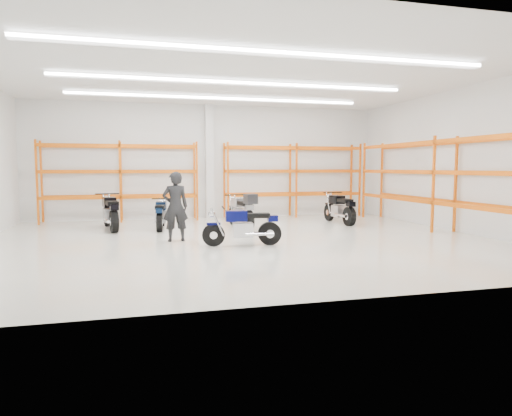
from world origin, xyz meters
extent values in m
plane|color=beige|center=(0.00, 0.00, 0.00)|extent=(14.00, 14.00, 0.00)
cube|color=white|center=(0.00, 6.00, 2.25)|extent=(14.00, 0.02, 4.50)
cube|color=white|center=(0.00, -6.00, 2.25)|extent=(14.00, 0.02, 4.50)
cube|color=white|center=(7.00, 0.00, 2.25)|extent=(0.02, 12.00, 4.50)
cube|color=white|center=(0.00, 0.00, 4.50)|extent=(14.00, 12.00, 0.02)
cube|color=white|center=(0.00, -3.00, 4.40)|extent=(10.00, 0.22, 0.10)
cube|color=white|center=(0.00, 0.50, 4.40)|extent=(10.00, 0.22, 0.10)
cube|color=white|center=(0.00, 3.50, 4.40)|extent=(10.00, 0.22, 0.10)
cylinder|color=black|center=(-0.92, -0.76, 0.29)|extent=(0.60, 0.18, 0.59)
cylinder|color=black|center=(0.54, -0.92, 0.30)|extent=(0.62, 0.24, 0.61)
cylinder|color=silver|center=(-0.92, -0.76, 0.29)|extent=(0.21, 0.16, 0.20)
cylinder|color=silver|center=(0.54, -0.92, 0.30)|extent=(0.24, 0.22, 0.22)
cube|color=#06083E|center=(-0.92, -0.76, 0.59)|extent=(0.37, 0.18, 0.06)
cube|color=#B7B7BC|center=(-0.16, -0.85, 0.41)|extent=(0.54, 0.41, 0.37)
cube|color=#A5A5AA|center=(0.21, -0.89, 0.31)|extent=(0.69, 0.19, 0.08)
cube|color=#06083E|center=(-0.34, -0.83, 0.78)|extent=(0.58, 0.39, 0.27)
cube|color=black|center=(0.21, -0.89, 0.78)|extent=(0.67, 0.36, 0.12)
cube|color=#06083E|center=(0.62, -0.93, 0.70)|extent=(0.28, 0.24, 0.16)
cylinder|color=black|center=(-0.67, -0.79, 1.00)|extent=(0.11, 0.68, 0.04)
sphere|color=silver|center=(-0.96, -0.76, 0.84)|extent=(0.19, 0.19, 0.19)
cylinder|color=silver|center=(0.23, -1.05, 0.31)|extent=(0.74, 0.17, 0.09)
cylinder|color=black|center=(-3.84, 4.10, 0.33)|extent=(0.26, 0.68, 0.67)
cylinder|color=black|center=(-3.52, 2.46, 0.35)|extent=(0.33, 0.72, 0.69)
cylinder|color=silver|center=(-3.84, 4.10, 0.33)|extent=(0.20, 0.25, 0.22)
cylinder|color=silver|center=(-3.52, 2.46, 0.35)|extent=(0.27, 0.28, 0.25)
cube|color=black|center=(-3.84, 4.10, 0.67)|extent=(0.24, 0.43, 0.07)
cube|color=#B7B7BC|center=(-3.67, 3.25, 0.47)|extent=(0.51, 0.65, 0.42)
cube|color=#A5A5AA|center=(-3.59, 2.83, 0.36)|extent=(0.28, 0.79, 0.09)
cube|color=black|center=(-3.71, 3.45, 0.89)|extent=(0.49, 0.69, 0.31)
cube|color=black|center=(-3.59, 2.83, 0.89)|extent=(0.47, 0.79, 0.13)
cube|color=black|center=(-3.50, 2.37, 0.80)|extent=(0.30, 0.33, 0.18)
cylinder|color=black|center=(-3.78, 3.82, 1.14)|extent=(0.77, 0.19, 0.04)
sphere|color=silver|center=(-3.85, 4.15, 0.96)|extent=(0.21, 0.21, 0.21)
cylinder|color=silver|center=(-3.76, 2.75, 0.36)|extent=(0.26, 0.84, 0.10)
cylinder|color=black|center=(-1.98, 3.67, 0.29)|extent=(0.18, 0.58, 0.57)
cylinder|color=black|center=(-2.15, 2.25, 0.30)|extent=(0.24, 0.61, 0.59)
cylinder|color=silver|center=(-1.98, 3.67, 0.29)|extent=(0.15, 0.20, 0.19)
cylinder|color=silver|center=(-2.15, 2.25, 0.30)|extent=(0.21, 0.23, 0.21)
cube|color=#0A1A36|center=(-1.98, 3.67, 0.57)|extent=(0.18, 0.36, 0.06)
cube|color=#B7B7BC|center=(-2.07, 2.93, 0.40)|extent=(0.40, 0.53, 0.36)
cube|color=#A5A5AA|center=(-2.11, 2.57, 0.30)|extent=(0.19, 0.68, 0.08)
cube|color=#0A1A36|center=(-2.05, 3.10, 0.76)|extent=(0.38, 0.57, 0.27)
cube|color=black|center=(-2.11, 2.57, 0.76)|extent=(0.36, 0.66, 0.11)
cube|color=#0A1A36|center=(-2.16, 2.17, 0.69)|extent=(0.24, 0.27, 0.15)
cylinder|color=black|center=(-2.01, 3.42, 0.97)|extent=(0.67, 0.11, 0.03)
sphere|color=silver|center=(-1.97, 3.70, 0.82)|extent=(0.18, 0.18, 0.18)
cylinder|color=silver|center=(-2.26, 2.55, 0.30)|extent=(0.17, 0.72, 0.09)
cylinder|color=black|center=(0.46, 3.51, 0.32)|extent=(0.20, 0.64, 0.63)
cylinder|color=black|center=(0.65, 1.95, 0.33)|extent=(0.27, 0.67, 0.65)
cylinder|color=silver|center=(0.46, 3.51, 0.32)|extent=(0.17, 0.23, 0.21)
cylinder|color=silver|center=(0.65, 1.95, 0.33)|extent=(0.24, 0.26, 0.23)
cube|color=#99999E|center=(0.46, 3.51, 0.63)|extent=(0.20, 0.39, 0.06)
cube|color=#B7B7BC|center=(0.56, 2.70, 0.44)|extent=(0.44, 0.59, 0.40)
cube|color=#A5A5AA|center=(0.61, 2.30, 0.34)|extent=(0.21, 0.75, 0.08)
cube|color=#99999E|center=(0.54, 2.88, 0.84)|extent=(0.43, 0.63, 0.29)
cube|color=black|center=(0.61, 2.30, 0.84)|extent=(0.40, 0.73, 0.13)
cube|color=#99999E|center=(0.66, 1.86, 0.76)|extent=(0.26, 0.30, 0.17)
cylinder|color=black|center=(0.49, 3.24, 1.07)|extent=(0.73, 0.13, 0.04)
sphere|color=silver|center=(0.46, 3.55, 0.90)|extent=(0.20, 0.20, 0.20)
cylinder|color=silver|center=(0.45, 2.24, 0.34)|extent=(0.19, 0.79, 0.09)
cube|color=black|center=(0.68, 1.74, 1.03)|extent=(0.40, 0.44, 0.32)
cylinder|color=black|center=(4.23, 3.71, 0.32)|extent=(0.15, 0.65, 0.64)
cylinder|color=black|center=(4.29, 2.10, 0.33)|extent=(0.22, 0.67, 0.66)
cylinder|color=silver|center=(4.23, 3.71, 0.32)|extent=(0.16, 0.22, 0.21)
cylinder|color=silver|center=(4.29, 2.10, 0.33)|extent=(0.22, 0.24, 0.24)
cube|color=black|center=(4.23, 3.71, 0.64)|extent=(0.17, 0.39, 0.06)
cube|color=#B7B7BC|center=(4.26, 2.87, 0.45)|extent=(0.40, 0.57, 0.41)
cube|color=#A5A5AA|center=(4.28, 2.46, 0.34)|extent=(0.15, 0.75, 0.09)
cube|color=black|center=(4.26, 3.06, 0.86)|extent=(0.38, 0.61, 0.30)
cube|color=black|center=(4.28, 2.46, 0.86)|extent=(0.35, 0.72, 0.13)
cube|color=black|center=(4.29, 2.02, 0.77)|extent=(0.25, 0.29, 0.17)
cylinder|color=black|center=(4.24, 3.43, 1.09)|extent=(0.75, 0.07, 0.04)
sphere|color=silver|center=(4.23, 3.75, 0.92)|extent=(0.20, 0.20, 0.20)
cylinder|color=silver|center=(4.11, 2.42, 0.34)|extent=(0.12, 0.81, 0.10)
imported|color=black|center=(-1.80, 0.31, 0.96)|extent=(0.73, 0.51, 1.92)
cube|color=white|center=(0.00, 5.82, 2.25)|extent=(0.32, 0.32, 4.50)
cube|color=#E94900|center=(-6.20, 5.88, 1.50)|extent=(0.07, 0.07, 3.00)
cube|color=#E94900|center=(-6.20, 5.08, 1.50)|extent=(0.07, 0.07, 3.00)
cube|color=#E94900|center=(-3.40, 5.88, 1.50)|extent=(0.07, 0.07, 3.00)
cube|color=#E94900|center=(-3.40, 5.08, 1.50)|extent=(0.07, 0.07, 3.00)
cube|color=#E94900|center=(-0.60, 5.88, 1.50)|extent=(0.07, 0.07, 3.00)
cube|color=#E94900|center=(-0.60, 5.08, 1.50)|extent=(0.07, 0.07, 3.00)
cube|color=#E94900|center=(-3.40, 5.88, 0.94)|extent=(5.60, 0.07, 0.12)
cube|color=#E94900|center=(-3.40, 5.08, 0.94)|extent=(5.60, 0.07, 0.12)
cube|color=#E94900|center=(-3.40, 5.88, 1.88)|extent=(5.60, 0.07, 0.12)
cube|color=#E94900|center=(-3.40, 5.08, 1.88)|extent=(5.60, 0.07, 0.12)
cube|color=#E94900|center=(-3.40, 5.88, 2.81)|extent=(5.60, 0.07, 0.12)
cube|color=#E94900|center=(-3.40, 5.08, 2.81)|extent=(5.60, 0.07, 0.12)
cube|color=#E94900|center=(0.60, 5.88, 1.50)|extent=(0.07, 0.07, 3.00)
cube|color=#E94900|center=(0.60, 5.08, 1.50)|extent=(0.07, 0.07, 3.00)
cube|color=#E94900|center=(3.40, 5.88, 1.50)|extent=(0.07, 0.07, 3.00)
cube|color=#E94900|center=(3.40, 5.08, 1.50)|extent=(0.07, 0.07, 3.00)
cube|color=#E94900|center=(6.20, 5.88, 1.50)|extent=(0.07, 0.07, 3.00)
cube|color=#E94900|center=(6.20, 5.08, 1.50)|extent=(0.07, 0.07, 3.00)
cube|color=#E94900|center=(3.40, 5.88, 0.94)|extent=(5.60, 0.07, 0.12)
cube|color=#E94900|center=(3.40, 5.08, 0.94)|extent=(5.60, 0.07, 0.12)
cube|color=#E94900|center=(3.40, 5.88, 1.88)|extent=(5.60, 0.07, 0.12)
cube|color=#E94900|center=(3.40, 5.08, 1.88)|extent=(5.60, 0.07, 0.12)
cube|color=#E94900|center=(3.40, 5.88, 2.81)|extent=(5.60, 0.07, 0.12)
cube|color=#E94900|center=(3.40, 5.08, 2.81)|extent=(5.60, 0.07, 0.12)
cube|color=#E94900|center=(6.88, 0.00, 1.50)|extent=(0.07, 0.07, 3.00)
cube|color=#E94900|center=(6.08, 0.00, 1.50)|extent=(0.07, 0.07, 3.00)
cube|color=#E94900|center=(6.88, 4.50, 1.50)|extent=(0.07, 0.07, 3.00)
cube|color=#E94900|center=(6.08, 4.50, 1.50)|extent=(0.07, 0.07, 3.00)
cube|color=#E94900|center=(6.88, 0.00, 0.94)|extent=(0.07, 9.00, 0.12)
cube|color=#E94900|center=(6.08, 0.00, 0.94)|extent=(0.07, 9.00, 0.12)
cube|color=#E94900|center=(6.88, 0.00, 1.88)|extent=(0.07, 9.00, 0.12)
cube|color=#E94900|center=(6.08, 0.00, 1.88)|extent=(0.07, 9.00, 0.12)
cube|color=#E94900|center=(6.88, 0.00, 2.81)|extent=(0.07, 9.00, 0.12)
cube|color=#E94900|center=(6.08, 0.00, 2.81)|extent=(0.07, 9.00, 0.12)
camera|label=1|loc=(-2.76, -12.28, 2.03)|focal=32.00mm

